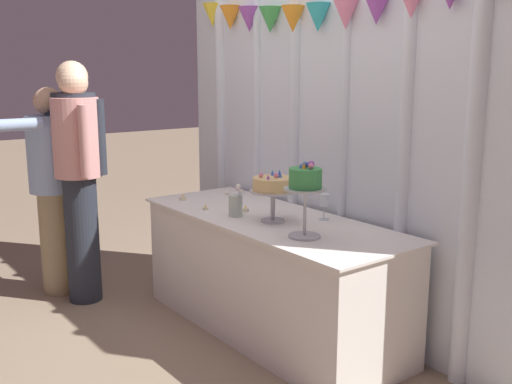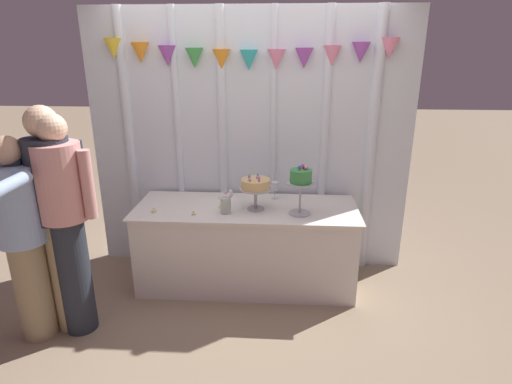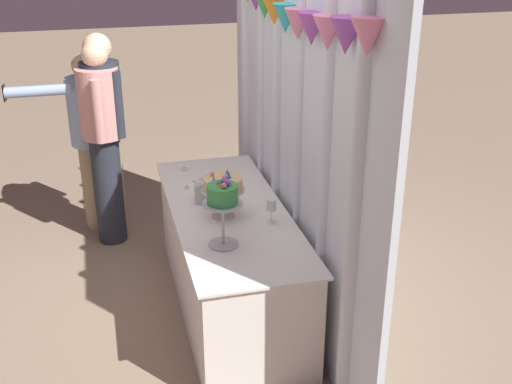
% 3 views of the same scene
% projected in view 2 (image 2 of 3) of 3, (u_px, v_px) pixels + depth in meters
% --- Properties ---
extents(ground_plane, '(24.00, 24.00, 0.00)m').
position_uv_depth(ground_plane, '(246.00, 287.00, 3.78)').
color(ground_plane, gray).
extents(draped_curtain, '(2.96, 0.16, 2.40)m').
position_uv_depth(draped_curtain, '(251.00, 136.00, 3.85)').
color(draped_curtain, silver).
rests_on(draped_curtain, ground_plane).
extents(cake_table, '(1.93, 0.74, 0.74)m').
position_uv_depth(cake_table, '(247.00, 245.00, 3.75)').
color(cake_table, white).
rests_on(cake_table, ground_plane).
extents(cake_display_nearleft, '(0.28, 0.28, 0.32)m').
position_uv_depth(cake_display_nearleft, '(256.00, 186.00, 3.51)').
color(cake_display_nearleft, '#B2B2B7').
rests_on(cake_display_nearleft, cake_table).
extents(cake_display_nearright, '(0.23, 0.23, 0.42)m').
position_uv_depth(cake_display_nearright, '(301.00, 180.00, 3.39)').
color(cake_display_nearright, '#B2B2B7').
rests_on(cake_display_nearright, cake_table).
extents(wine_glass, '(0.06, 0.06, 0.16)m').
position_uv_depth(wine_glass, '(275.00, 187.00, 3.79)').
color(wine_glass, silver).
rests_on(wine_glass, cake_table).
extents(flower_vase, '(0.13, 0.09, 0.21)m').
position_uv_depth(flower_vase, '(226.00, 204.00, 3.47)').
color(flower_vase, '#B2C1B2').
rests_on(flower_vase, cake_table).
extents(tealight_far_left, '(0.05, 0.05, 0.04)m').
position_uv_depth(tealight_far_left, '(154.00, 211.00, 3.51)').
color(tealight_far_left, beige).
rests_on(tealight_far_left, cake_table).
extents(tealight_near_left, '(0.04, 0.04, 0.03)m').
position_uv_depth(tealight_near_left, '(194.00, 214.00, 3.46)').
color(tealight_near_left, beige).
rests_on(tealight_near_left, cake_table).
extents(tealight_near_right, '(0.04, 0.04, 0.04)m').
position_uv_depth(tealight_near_right, '(221.00, 206.00, 3.61)').
color(tealight_near_right, beige).
rests_on(tealight_near_right, cake_table).
extents(guest_man_dark_suit, '(0.42, 0.42, 1.70)m').
position_uv_depth(guest_man_dark_suit, '(56.00, 212.00, 2.96)').
color(guest_man_dark_suit, '#9E8966').
rests_on(guest_man_dark_suit, ground_plane).
extents(guest_man_pink_jacket, '(0.49, 0.35, 1.66)m').
position_uv_depth(guest_man_pink_jacket, '(66.00, 219.00, 2.95)').
color(guest_man_pink_jacket, '#282D38').
rests_on(guest_man_pink_jacket, ground_plane).
extents(guest_girl_blue_dress, '(0.46, 0.84, 1.52)m').
position_uv_depth(guest_girl_blue_dress, '(22.00, 234.00, 2.90)').
color(guest_girl_blue_dress, '#9E8966').
rests_on(guest_girl_blue_dress, ground_plane).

